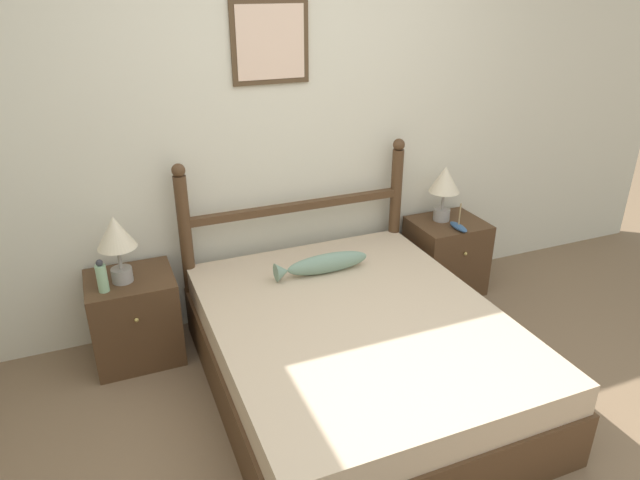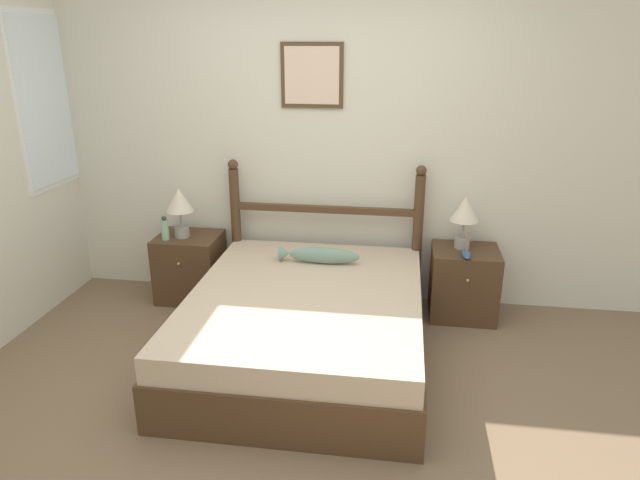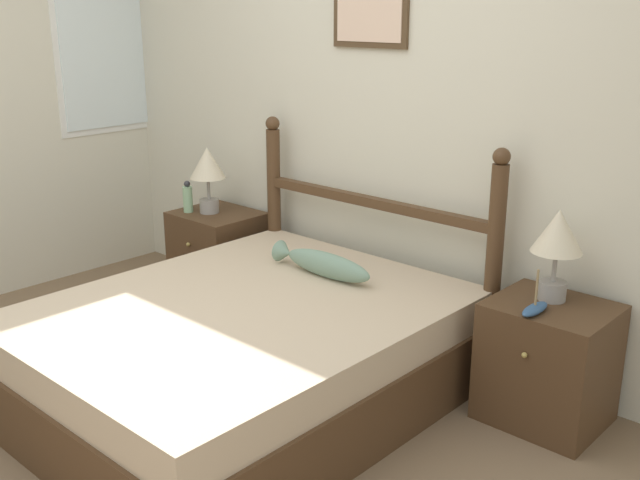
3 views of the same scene
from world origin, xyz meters
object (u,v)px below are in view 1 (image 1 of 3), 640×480
object	(u,v)px
bottle	(102,277)
fish_pillow	(322,264)
nightstand_left	(135,318)
table_lamp_right	(445,183)
nightstand_right	(445,256)
bed	(356,353)
model_boat	(458,226)
table_lamp_left	(116,237)

from	to	relation	value
bottle	fish_pillow	xyz separation A→B (m)	(1.25, -0.15, -0.09)
nightstand_left	bottle	xyz separation A→B (m)	(-0.14, -0.11, 0.36)
table_lamp_right	nightstand_right	bearing A→B (deg)	-55.83
bed	model_boat	size ratio (longest dim) A/B	9.99
bed	nightstand_left	bearing A→B (deg)	144.67
table_lamp_left	bottle	bearing A→B (deg)	-143.60
fish_pillow	bed	bearing A→B (deg)	-91.16
nightstand_right	fish_pillow	world-z (taller)	fish_pillow
table_lamp_left	model_boat	distance (m)	2.23
table_lamp_left	table_lamp_right	world-z (taller)	same
model_boat	fish_pillow	size ratio (longest dim) A/B	0.32
table_lamp_left	fish_pillow	world-z (taller)	table_lamp_left
bed	bottle	distance (m)	1.46
model_boat	fish_pillow	xyz separation A→B (m)	(-1.07, -0.12, -0.03)
nightstand_right	nightstand_left	bearing A→B (deg)	180.00
model_boat	fish_pillow	world-z (taller)	model_boat
table_lamp_left	bottle	distance (m)	0.23
bed	fish_pillow	bearing A→B (deg)	88.84
bed	fish_pillow	size ratio (longest dim) A/B	3.19
table_lamp_left	table_lamp_right	bearing A→B (deg)	2.00
nightstand_left	table_lamp_left	world-z (taller)	table_lamp_left
bed	table_lamp_right	distance (m)	1.47
nightstand_right	model_boat	xyz separation A→B (m)	(-0.02, -0.14, 0.29)
table_lamp_right	fish_pillow	world-z (taller)	table_lamp_right
bottle	fish_pillow	bearing A→B (deg)	-7.00
bed	nightstand_right	distance (m)	1.34
bed	bottle	size ratio (longest dim) A/B	9.77
bed	model_boat	distance (m)	1.30
table_lamp_left	fish_pillow	size ratio (longest dim) A/B	0.67
nightstand_right	model_boat	world-z (taller)	model_boat
table_lamp_left	table_lamp_right	size ratio (longest dim) A/B	1.00
nightstand_right	model_boat	bearing A→B (deg)	-96.58
nightstand_right	table_lamp_left	xyz separation A→B (m)	(-2.23, -0.03, 0.55)
table_lamp_left	bed	bearing A→B (deg)	-33.56
table_lamp_right	fish_pillow	bearing A→B (deg)	-163.70
nightstand_left	fish_pillow	size ratio (longest dim) A/B	0.91
nightstand_left	fish_pillow	world-z (taller)	fish_pillow
nightstand_left	table_lamp_right	size ratio (longest dim) A/B	1.35
nightstand_left	model_boat	world-z (taller)	model_boat
nightstand_right	fish_pillow	size ratio (longest dim) A/B	0.91
nightstand_left	table_lamp_right	world-z (taller)	table_lamp_right
bed	nightstand_right	world-z (taller)	nightstand_right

